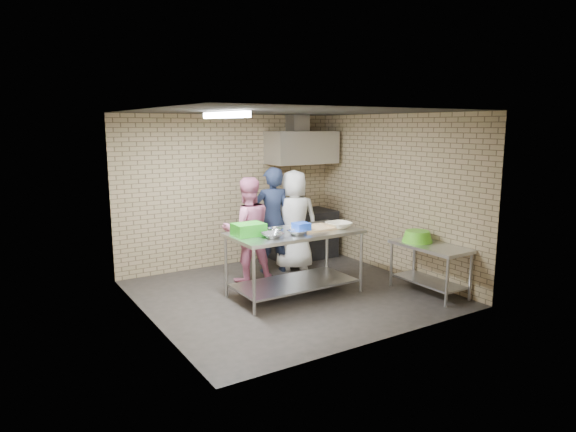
% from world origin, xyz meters
% --- Properties ---
extents(floor, '(4.20, 4.20, 0.00)m').
position_xyz_m(floor, '(0.00, 0.00, 0.00)').
color(floor, black).
rests_on(floor, ground).
extents(ceiling, '(4.20, 4.20, 0.00)m').
position_xyz_m(ceiling, '(0.00, 0.00, 2.70)').
color(ceiling, black).
rests_on(ceiling, ground).
extents(back_wall, '(4.20, 0.06, 2.70)m').
position_xyz_m(back_wall, '(0.00, 2.00, 1.35)').
color(back_wall, '#9D8562').
rests_on(back_wall, ground).
extents(front_wall, '(4.20, 0.06, 2.70)m').
position_xyz_m(front_wall, '(0.00, -2.00, 1.35)').
color(front_wall, '#9D8562').
rests_on(front_wall, ground).
extents(left_wall, '(0.06, 4.00, 2.70)m').
position_xyz_m(left_wall, '(-2.10, 0.00, 1.35)').
color(left_wall, '#9D8562').
rests_on(left_wall, ground).
extents(right_wall, '(0.06, 4.00, 2.70)m').
position_xyz_m(right_wall, '(2.10, 0.00, 1.35)').
color(right_wall, '#9D8562').
rests_on(right_wall, ground).
extents(prep_table, '(1.94, 0.97, 0.97)m').
position_xyz_m(prep_table, '(0.04, -0.08, 0.48)').
color(prep_table, '#B8BCC0').
rests_on(prep_table, floor).
extents(side_counter, '(0.60, 1.20, 0.75)m').
position_xyz_m(side_counter, '(1.80, -1.10, 0.38)').
color(side_counter, silver).
rests_on(side_counter, floor).
extents(stove, '(1.20, 0.70, 0.90)m').
position_xyz_m(stove, '(1.35, 1.65, 0.45)').
color(stove, black).
rests_on(stove, floor).
extents(range_hood, '(1.30, 0.60, 0.60)m').
position_xyz_m(range_hood, '(1.35, 1.70, 2.10)').
color(range_hood, silver).
rests_on(range_hood, back_wall).
extents(hood_duct, '(0.35, 0.30, 0.30)m').
position_xyz_m(hood_duct, '(1.35, 1.85, 2.55)').
color(hood_duct, '#A5A8AD').
rests_on(hood_duct, back_wall).
extents(wall_shelf, '(0.80, 0.20, 0.04)m').
position_xyz_m(wall_shelf, '(1.65, 1.89, 1.92)').
color(wall_shelf, '#3F2B19').
rests_on(wall_shelf, back_wall).
extents(fluorescent_fixture, '(0.10, 1.25, 0.08)m').
position_xyz_m(fluorescent_fixture, '(-1.00, 0.00, 2.64)').
color(fluorescent_fixture, white).
rests_on(fluorescent_fixture, ceiling).
extents(green_crate, '(0.43, 0.32, 0.17)m').
position_xyz_m(green_crate, '(-0.66, 0.04, 1.05)').
color(green_crate, green).
rests_on(green_crate, prep_table).
extents(blue_tub, '(0.22, 0.22, 0.14)m').
position_xyz_m(blue_tub, '(0.09, -0.18, 1.04)').
color(blue_tub, blue).
rests_on(blue_tub, prep_table).
extents(cutting_board, '(0.59, 0.45, 0.03)m').
position_xyz_m(cutting_board, '(0.39, -0.10, 0.98)').
color(cutting_board, '#D6B07B').
rests_on(cutting_board, prep_table).
extents(mixing_bowl_a, '(0.31, 0.31, 0.07)m').
position_xyz_m(mixing_bowl_a, '(-0.46, -0.28, 1.01)').
color(mixing_bowl_a, '#A8ACAF').
rests_on(mixing_bowl_a, prep_table).
extents(mixing_bowl_b, '(0.24, 0.24, 0.07)m').
position_xyz_m(mixing_bowl_b, '(-0.26, -0.03, 1.00)').
color(mixing_bowl_b, '#AAADB1').
rests_on(mixing_bowl_b, prep_table).
extents(mixing_bowl_c, '(0.29, 0.29, 0.07)m').
position_xyz_m(mixing_bowl_c, '(-0.06, -0.30, 1.00)').
color(mixing_bowl_c, silver).
rests_on(mixing_bowl_c, prep_table).
extents(ceramic_bowl, '(0.38, 0.38, 0.09)m').
position_xyz_m(ceramic_bowl, '(0.74, -0.23, 1.01)').
color(ceramic_bowl, beige).
rests_on(ceramic_bowl, prep_table).
extents(green_basin, '(0.46, 0.46, 0.17)m').
position_xyz_m(green_basin, '(1.78, -0.85, 0.83)').
color(green_basin, '#59C626').
rests_on(green_basin, side_counter).
extents(bottle_green, '(0.06, 0.06, 0.15)m').
position_xyz_m(bottle_green, '(1.80, 1.89, 2.02)').
color(bottle_green, green).
rests_on(bottle_green, wall_shelf).
extents(man_navy, '(0.74, 0.57, 1.82)m').
position_xyz_m(man_navy, '(0.37, 1.13, 0.91)').
color(man_navy, '#141532').
rests_on(man_navy, floor).
extents(woman_pink, '(0.94, 0.80, 1.70)m').
position_xyz_m(woman_pink, '(-0.24, 0.89, 0.85)').
color(woman_pink, '#C5688D').
rests_on(woman_pink, floor).
extents(woman_white, '(0.99, 0.81, 1.75)m').
position_xyz_m(woman_white, '(0.78, 1.08, 0.88)').
color(woman_white, white).
rests_on(woman_white, floor).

